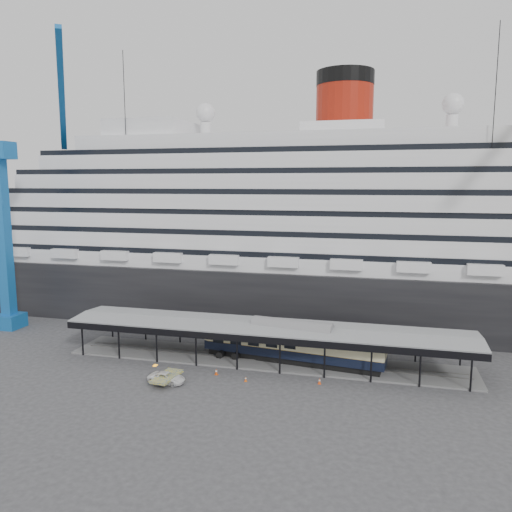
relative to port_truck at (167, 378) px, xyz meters
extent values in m
plane|color=#343436|center=(10.10, 5.49, -0.65)|extent=(200.00, 200.00, 0.00)
cube|color=black|center=(10.10, 37.49, 4.35)|extent=(130.00, 30.00, 10.00)
cylinder|color=maroon|center=(18.10, 37.49, 36.75)|extent=(10.00, 10.00, 9.00)
cylinder|color=black|center=(18.10, 37.49, 42.00)|extent=(10.10, 10.10, 2.50)
sphere|color=silver|center=(-7.90, 37.49, 37.05)|extent=(3.60, 3.60, 3.60)
sphere|color=silver|center=(36.10, 37.49, 37.05)|extent=(3.60, 3.60, 3.60)
cube|color=slate|center=(10.10, 10.49, -0.53)|extent=(56.00, 8.00, 0.24)
cube|color=slate|center=(10.10, 9.77, -0.37)|extent=(54.00, 0.08, 0.10)
cube|color=slate|center=(10.10, 11.21, -0.37)|extent=(54.00, 0.08, 0.10)
cube|color=black|center=(10.10, 5.99, 3.80)|extent=(56.00, 0.18, 0.90)
cube|color=black|center=(10.10, 14.99, 3.80)|extent=(56.00, 0.18, 0.90)
cube|color=slate|center=(10.10, 10.49, 4.53)|extent=(56.00, 9.00, 0.24)
cube|color=#1761AE|center=(-35.90, 15.49, 0.55)|extent=(4.00, 4.00, 2.40)
cube|color=#1761AE|center=(-35.90, 15.49, 14.75)|extent=(1.80, 1.80, 26.00)
cube|color=#1761AE|center=(-27.51, 21.36, 38.56)|extent=(12.92, 17.86, 16.80)
cylinder|color=black|center=(-19.11, 27.24, 22.96)|extent=(0.12, 0.12, 47.21)
cylinder|color=black|center=(40.36, 25.73, 22.96)|extent=(0.12, 0.12, 47.21)
imported|color=white|center=(0.00, 0.00, 0.00)|extent=(4.86, 2.61, 1.30)
cube|color=black|center=(13.85, 10.49, -0.01)|extent=(24.20, 5.73, 0.80)
cube|color=black|center=(13.85, 10.49, 1.02)|extent=(25.39, 6.33, 1.26)
cube|color=beige|center=(13.85, 10.49, 2.40)|extent=(25.40, 6.37, 1.49)
cube|color=black|center=(13.85, 10.49, 3.37)|extent=(25.39, 6.33, 0.46)
cube|color=#CF440B|center=(5.10, 4.02, -0.63)|extent=(0.50, 0.50, 0.03)
cone|color=#CF440B|center=(5.10, 4.02, -0.23)|extent=(0.42, 0.42, 0.78)
cylinder|color=white|center=(5.10, 4.02, -0.16)|extent=(0.25, 0.25, 0.15)
cube|color=#EC5A0D|center=(9.38, 2.80, -0.64)|extent=(0.44, 0.44, 0.03)
cone|color=#EC5A0D|center=(9.38, 2.80, -0.31)|extent=(0.37, 0.37, 0.64)
cylinder|color=white|center=(9.38, 2.80, -0.25)|extent=(0.20, 0.20, 0.12)
cube|color=#EB470D|center=(18.42, 4.26, -0.63)|extent=(0.44, 0.44, 0.03)
cone|color=#EB470D|center=(18.42, 4.26, -0.25)|extent=(0.37, 0.37, 0.75)
cylinder|color=white|center=(18.42, 4.26, -0.18)|extent=(0.24, 0.24, 0.15)
camera|label=1|loc=(25.10, -54.44, 23.94)|focal=35.00mm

